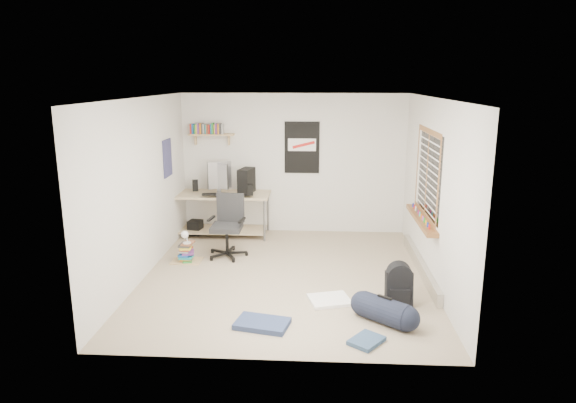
# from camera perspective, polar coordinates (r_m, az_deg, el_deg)

# --- Properties ---
(floor) EXTENTS (4.00, 4.50, 0.01)m
(floor) POSITION_cam_1_polar(r_m,az_deg,el_deg) (7.40, -0.25, -8.31)
(floor) COLOR gray
(floor) RESTS_ON ground
(ceiling) EXTENTS (4.00, 4.50, 0.01)m
(ceiling) POSITION_cam_1_polar(r_m,az_deg,el_deg) (6.88, -0.27, 11.49)
(ceiling) COLOR white
(ceiling) RESTS_ON ground
(back_wall) EXTENTS (4.00, 0.01, 2.50)m
(back_wall) POSITION_cam_1_polar(r_m,az_deg,el_deg) (9.25, 0.62, 4.20)
(back_wall) COLOR silver
(back_wall) RESTS_ON ground
(left_wall) EXTENTS (0.01, 4.50, 2.50)m
(left_wall) POSITION_cam_1_polar(r_m,az_deg,el_deg) (7.43, -15.88, 1.37)
(left_wall) COLOR silver
(left_wall) RESTS_ON ground
(right_wall) EXTENTS (0.01, 4.50, 2.50)m
(right_wall) POSITION_cam_1_polar(r_m,az_deg,el_deg) (7.19, 15.90, 0.97)
(right_wall) COLOR silver
(right_wall) RESTS_ON ground
(desk) EXTENTS (1.91, 1.15, 0.81)m
(desk) POSITION_cam_1_polar(r_m,az_deg,el_deg) (9.26, -7.57, -1.52)
(desk) COLOR #C2B686
(desk) RESTS_ON floor
(monitor_left) EXTENTS (0.42, 0.26, 0.45)m
(monitor_left) POSITION_cam_1_polar(r_m,az_deg,el_deg) (8.93, -7.78, 2.38)
(monitor_left) COLOR #B9B8BE
(monitor_left) RESTS_ON desk
(monitor_right) EXTENTS (0.42, 0.31, 0.47)m
(monitor_right) POSITION_cam_1_polar(r_m,az_deg,el_deg) (8.94, -7.61, 2.44)
(monitor_right) COLOR #ADAEB3
(monitor_right) RESTS_ON desk
(pc_tower) EXTENTS (0.28, 0.44, 0.43)m
(pc_tower) POSITION_cam_1_polar(r_m,az_deg,el_deg) (8.89, -4.64, 2.32)
(pc_tower) COLOR black
(pc_tower) RESTS_ON desk
(keyboard) EXTENTS (0.41, 0.21, 0.02)m
(keyboard) POSITION_cam_1_polar(r_m,az_deg,el_deg) (8.84, -8.29, 0.81)
(keyboard) COLOR black
(keyboard) RESTS_ON desk
(speaker_left) EXTENTS (0.12, 0.12, 0.20)m
(speaker_left) POSITION_cam_1_polar(r_m,az_deg,el_deg) (9.18, -10.27, 1.77)
(speaker_left) COLOR black
(speaker_left) RESTS_ON desk
(speaker_right) EXTENTS (0.12, 0.12, 0.19)m
(speaker_right) POSITION_cam_1_polar(r_m,az_deg,el_deg) (8.72, -4.28, 1.30)
(speaker_right) COLOR black
(speaker_right) RESTS_ON desk
(office_chair) EXTENTS (0.74, 0.74, 0.99)m
(office_chair) POSITION_cam_1_polar(r_m,az_deg,el_deg) (8.09, -6.83, -2.78)
(office_chair) COLOR #232426
(office_chair) RESTS_ON floor
(wall_shelf) EXTENTS (0.80, 0.22, 0.24)m
(wall_shelf) POSITION_cam_1_polar(r_m,az_deg,el_deg) (9.24, -8.49, 7.37)
(wall_shelf) COLOR tan
(wall_shelf) RESTS_ON back_wall
(poster_back_wall) EXTENTS (0.62, 0.03, 0.92)m
(poster_back_wall) POSITION_cam_1_polar(r_m,az_deg,el_deg) (9.17, 1.56, 6.01)
(poster_back_wall) COLOR black
(poster_back_wall) RESTS_ON back_wall
(poster_left_wall) EXTENTS (0.02, 0.42, 0.60)m
(poster_left_wall) POSITION_cam_1_polar(r_m,az_deg,el_deg) (8.51, -13.25, 4.72)
(poster_left_wall) COLOR navy
(poster_left_wall) RESTS_ON left_wall
(window) EXTENTS (0.10, 1.50, 1.26)m
(window) POSITION_cam_1_polar(r_m,az_deg,el_deg) (7.43, 15.09, 2.99)
(window) COLOR brown
(window) RESTS_ON right_wall
(baseboard_heater) EXTENTS (0.08, 2.50, 0.18)m
(baseboard_heater) POSITION_cam_1_polar(r_m,az_deg,el_deg) (7.79, 14.52, -6.89)
(baseboard_heater) COLOR #B7B2A8
(baseboard_heater) RESTS_ON floor
(backpack) EXTENTS (0.33, 0.26, 0.44)m
(backpack) POSITION_cam_1_polar(r_m,az_deg,el_deg) (6.61, 12.21, -9.49)
(backpack) COLOR black
(backpack) RESTS_ON floor
(duffel_bag) EXTENTS (0.42, 0.42, 0.59)m
(duffel_bag) POSITION_cam_1_polar(r_m,az_deg,el_deg) (6.13, 10.64, -11.91)
(duffel_bag) COLOR black
(duffel_bag) RESTS_ON floor
(tshirt) EXTENTS (0.60, 0.54, 0.04)m
(tshirt) POSITION_cam_1_polar(r_m,az_deg,el_deg) (6.62, 4.64, -10.85)
(tshirt) COLOR white
(tshirt) RESTS_ON floor
(jeans_a) EXTENTS (0.66, 0.50, 0.06)m
(jeans_a) POSITION_cam_1_polar(r_m,az_deg,el_deg) (6.01, -2.89, -13.41)
(jeans_a) COLOR navy
(jeans_a) RESTS_ON floor
(jeans_b) EXTENTS (0.44, 0.46, 0.05)m
(jeans_b) POSITION_cam_1_polar(r_m,az_deg,el_deg) (5.73, 8.71, -15.04)
(jeans_b) COLOR navy
(jeans_b) RESTS_ON floor
(book_stack) EXTENTS (0.50, 0.45, 0.29)m
(book_stack) POSITION_cam_1_polar(r_m,az_deg,el_deg) (8.07, -11.22, -5.53)
(book_stack) COLOR brown
(book_stack) RESTS_ON floor
(desk_lamp) EXTENTS (0.16, 0.23, 0.21)m
(desk_lamp) POSITION_cam_1_polar(r_m,az_deg,el_deg) (7.98, -11.19, -4.02)
(desk_lamp) COLOR white
(desk_lamp) RESTS_ON book_stack
(subwoofer) EXTENTS (0.26, 0.26, 0.25)m
(subwoofer) POSITION_cam_1_polar(r_m,az_deg,el_deg) (9.38, -10.26, -2.84)
(subwoofer) COLOR black
(subwoofer) RESTS_ON floor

